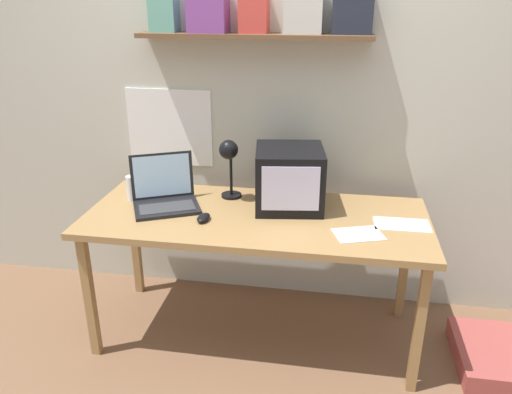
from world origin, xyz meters
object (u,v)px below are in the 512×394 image
(loose_paper_near_monitor, at_px, (402,224))
(computer_mouse, at_px, (204,218))
(laptop, at_px, (165,193))
(printed_handout, at_px, (358,234))
(juice_glass, at_px, (132,189))
(crt_monitor, at_px, (289,178))
(corner_desk, at_px, (256,225))
(floor_cushion, at_px, (505,357))
(desk_lamp, at_px, (229,157))

(loose_paper_near_monitor, bearing_deg, computer_mouse, -173.23)
(laptop, xyz_separation_m, loose_paper_near_monitor, (1.24, -0.05, -0.07))
(printed_handout, bearing_deg, juice_glass, 169.17)
(crt_monitor, distance_m, printed_handout, 0.49)
(printed_handout, bearing_deg, loose_paper_near_monitor, 34.80)
(crt_monitor, distance_m, laptop, 0.67)
(corner_desk, height_order, crt_monitor, crt_monitor)
(floor_cushion, bearing_deg, crt_monitor, 170.06)
(corner_desk, bearing_deg, computer_mouse, -155.59)
(desk_lamp, height_order, loose_paper_near_monitor, desk_lamp)
(laptop, height_order, juice_glass, laptop)
(juice_glass, bearing_deg, corner_desk, -7.12)
(laptop, height_order, printed_handout, laptop)
(printed_handout, height_order, floor_cushion, printed_handout)
(computer_mouse, relative_size, loose_paper_near_monitor, 0.40)
(corner_desk, height_order, laptop, laptop)
(desk_lamp, bearing_deg, laptop, -161.72)
(crt_monitor, bearing_deg, loose_paper_near_monitor, -21.91)
(laptop, distance_m, printed_handout, 1.05)
(juice_glass, bearing_deg, floor_cushion, -4.13)
(corner_desk, relative_size, floor_cushion, 3.58)
(printed_handout, bearing_deg, laptop, 169.21)
(crt_monitor, relative_size, floor_cushion, 0.82)
(desk_lamp, relative_size, printed_handout, 1.31)
(juice_glass, bearing_deg, crt_monitor, 3.86)
(crt_monitor, relative_size, printed_handout, 1.53)
(crt_monitor, distance_m, juice_glass, 0.87)
(loose_paper_near_monitor, bearing_deg, laptop, 177.90)
(crt_monitor, relative_size, juice_glass, 2.91)
(computer_mouse, bearing_deg, corner_desk, 24.41)
(printed_handout, distance_m, floor_cushion, 1.07)
(corner_desk, xyz_separation_m, desk_lamp, (-0.18, 0.17, 0.31))
(laptop, bearing_deg, computer_mouse, -57.78)
(desk_lamp, height_order, floor_cushion, desk_lamp)
(computer_mouse, relative_size, printed_handout, 0.42)
(corner_desk, xyz_separation_m, printed_handout, (0.52, -0.15, 0.06))
(laptop, relative_size, printed_handout, 1.61)
(printed_handout, relative_size, loose_paper_near_monitor, 0.97)
(crt_monitor, distance_m, computer_mouse, 0.50)
(desk_lamp, xyz_separation_m, loose_paper_near_monitor, (0.91, -0.17, -0.25))
(crt_monitor, height_order, floor_cushion, crt_monitor)
(crt_monitor, distance_m, desk_lamp, 0.34)
(desk_lamp, xyz_separation_m, computer_mouse, (-0.07, -0.29, -0.23))
(desk_lamp, distance_m, computer_mouse, 0.38)
(corner_desk, relative_size, laptop, 4.16)
(laptop, height_order, computer_mouse, laptop)
(corner_desk, relative_size, juice_glass, 12.75)
(crt_monitor, xyz_separation_m, loose_paper_near_monitor, (0.58, -0.14, -0.16))
(laptop, distance_m, floor_cushion, 1.99)
(laptop, distance_m, juice_glass, 0.21)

